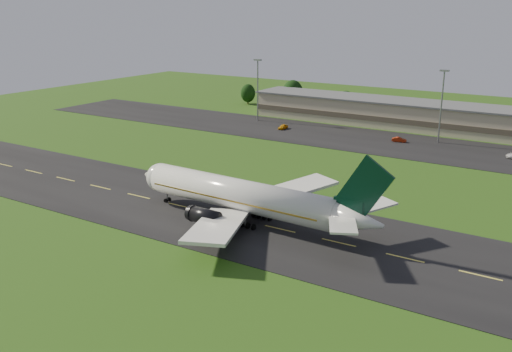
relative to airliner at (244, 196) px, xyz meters
The scene contains 9 objects.
ground 8.83m from the airliner, ahead, with size 360.00×360.00×0.00m, color #254411.
taxiway 8.80m from the airliner, ahead, with size 220.00×30.00×0.10m, color black.
apron 72.56m from the airliner, 84.06° to the left, with size 260.00×30.00×0.10m, color black.
airliner is the anchor object (origin of this frame).
terminal 97.21m from the airliner, 81.78° to the left, with size 145.00×16.00×8.40m.
light_mast_west 93.41m from the airliner, 120.69° to the left, with size 2.40×1.20×20.35m.
light_mast_centre 81.40m from the airliner, 81.12° to the left, with size 2.40×1.20×20.35m.
service_vehicle_a 79.79m from the airliner, 114.75° to the left, with size 1.72×4.28×1.46m, color orange.
service_vehicle_b 74.88m from the airliner, 87.65° to the left, with size 1.40×4.01×1.32m, color #952209.
Camera 1 is at (45.44, -79.37, 36.95)m, focal length 40.00 mm.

